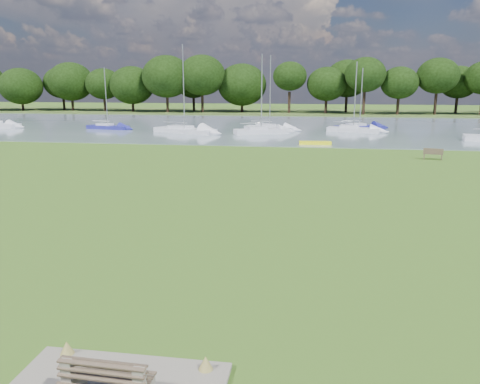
# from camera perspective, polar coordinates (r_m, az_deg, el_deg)

# --- Properties ---
(ground) EXTENTS (220.00, 220.00, 0.00)m
(ground) POSITION_cam_1_polar(r_m,az_deg,el_deg) (22.10, -0.97, -2.10)
(ground) COLOR #576F25
(river) EXTENTS (220.00, 40.00, 0.10)m
(river) POSITION_cam_1_polar(r_m,az_deg,el_deg) (63.38, 5.44, 7.90)
(river) COLOR slate
(river) RESTS_ON ground
(far_bank) EXTENTS (220.00, 20.00, 0.40)m
(far_bank) POSITION_cam_1_polar(r_m,az_deg,el_deg) (93.26, 6.53, 9.57)
(far_bank) COLOR #4C6626
(far_bank) RESTS_ON ground
(riverbank_bench) EXTENTS (1.51, 0.76, 0.89)m
(riverbank_bench) POSITION_cam_1_polar(r_m,az_deg,el_deg) (39.14, 22.47, 4.31)
(riverbank_bench) COLOR brown
(riverbank_bench) RESTS_ON ground
(kayak) EXTENTS (3.06, 0.80, 0.30)m
(kayak) POSITION_cam_1_polar(r_m,az_deg,el_deg) (45.37, 9.15, 5.93)
(kayak) COLOR #FFFB12
(kayak) RESTS_ON river
(tree_line) EXTENTS (124.20, 8.64, 10.45)m
(tree_line) POSITION_cam_1_polar(r_m,az_deg,el_deg) (89.95, 0.37, 13.49)
(tree_line) COLOR black
(tree_line) RESTS_ON far_bank
(sailboat_2) EXTENTS (6.36, 4.03, 7.49)m
(sailboat_2) POSITION_cam_1_polar(r_m,az_deg,el_deg) (61.08, 14.31, 7.82)
(sailboat_2) COLOR navy
(sailboat_2) RESTS_ON river
(sailboat_3) EXTENTS (5.67, 2.52, 7.62)m
(sailboat_3) POSITION_cam_1_polar(r_m,az_deg,el_deg) (62.07, -15.86, 7.78)
(sailboat_3) COLOR navy
(sailboat_3) RESTS_ON river
(sailboat_5) EXTENTS (6.34, 3.16, 8.12)m
(sailboat_5) POSITION_cam_1_polar(r_m,az_deg,el_deg) (57.85, 13.59, 7.61)
(sailboat_5) COLOR silver
(sailboat_5) RESTS_ON river
(sailboat_6) EXTENTS (8.10, 5.18, 9.99)m
(sailboat_6) POSITION_cam_1_polar(r_m,az_deg,el_deg) (55.86, -6.83, 7.69)
(sailboat_6) COLOR silver
(sailboat_6) RESTS_ON river
(sailboat_7) EXTENTS (6.47, 3.53, 8.94)m
(sailboat_7) POSITION_cam_1_polar(r_m,az_deg,el_deg) (58.43, 3.57, 7.98)
(sailboat_7) COLOR silver
(sailboat_7) RESTS_ON river
(sailboat_8) EXTENTS (6.42, 4.13, 8.88)m
(sailboat_8) POSITION_cam_1_polar(r_m,az_deg,el_deg) (54.33, 2.53, 7.66)
(sailboat_8) COLOR silver
(sailboat_8) RESTS_ON river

